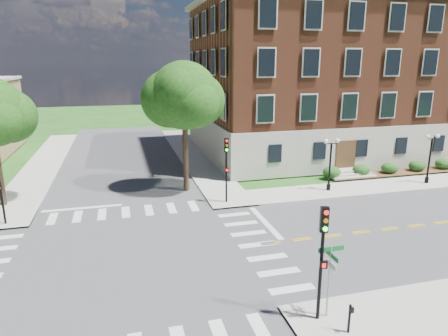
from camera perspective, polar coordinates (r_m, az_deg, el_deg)
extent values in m
plane|color=#1E4914|center=(22.31, -13.39, -12.70)|extent=(160.00, 160.00, 0.00)
cube|color=#3D3D3F|center=(22.31, -13.39, -12.69)|extent=(90.00, 12.00, 0.01)
cube|color=#3D3D3F|center=(22.31, -13.39, -12.68)|extent=(12.00, 90.00, 0.01)
cube|color=#9E9B93|center=(37.34, 24.07, -2.14)|extent=(34.00, 3.50, 0.12)
cube|color=#9E9B93|center=(44.70, -4.39, 1.81)|extent=(3.50, 34.00, 0.12)
cube|color=#9E9B93|center=(44.69, -24.32, 0.50)|extent=(3.50, 34.00, 0.12)
cube|color=silver|center=(26.52, 5.90, -7.74)|extent=(0.40, 5.50, 0.00)
cube|color=#A19C8E|center=(48.90, 14.93, 5.07)|extent=(30.00, 20.00, 4.20)
cube|color=brown|center=(48.24, 15.58, 14.46)|extent=(29.55, 19.70, 11.80)
cube|color=#A19C8E|center=(48.63, 16.12, 21.71)|extent=(30.60, 20.60, 0.50)
cube|color=#472D19|center=(38.50, 16.99, 1.73)|extent=(2.00, 0.10, 2.80)
cylinder|color=#2F2417|center=(32.73, -29.39, -0.94)|extent=(0.44, 0.44, 4.40)
cylinder|color=#2F2417|center=(32.10, -5.49, 1.17)|extent=(0.44, 0.44, 4.93)
sphere|color=#113D10|center=(31.29, -5.73, 10.27)|extent=(5.26, 5.26, 5.26)
cylinder|color=black|center=(16.72, 13.59, -14.80)|extent=(0.14, 0.14, 3.80)
cube|color=black|center=(15.69, 14.12, -7.16)|extent=(0.37, 0.30, 1.00)
cylinder|color=red|center=(15.46, 14.43, -6.19)|extent=(0.19, 0.10, 0.18)
cylinder|color=orange|center=(15.58, 14.35, -7.32)|extent=(0.19, 0.10, 0.18)
cylinder|color=#19E533|center=(15.71, 14.27, -8.44)|extent=(0.19, 0.10, 0.18)
cube|color=black|center=(16.30, 14.02, -13.26)|extent=(0.32, 0.20, 0.30)
cylinder|color=black|center=(29.19, 0.34, -1.32)|extent=(0.14, 0.14, 3.80)
cube|color=black|center=(28.61, 0.35, 3.30)|extent=(0.36, 0.29, 1.00)
cylinder|color=red|center=(28.42, 0.42, 3.90)|extent=(0.19, 0.09, 0.18)
cylinder|color=orange|center=(28.48, 0.41, 3.25)|extent=(0.19, 0.09, 0.18)
cylinder|color=#19E533|center=(28.55, 0.41, 2.60)|extent=(0.19, 0.09, 0.18)
cube|color=black|center=(28.86, 0.43, -0.27)|extent=(0.32, 0.19, 0.30)
cylinder|color=black|center=(28.89, -29.20, -3.46)|extent=(0.14, 0.14, 3.80)
cylinder|color=black|center=(33.43, 14.69, -2.65)|extent=(0.32, 0.32, 0.50)
cylinder|color=black|center=(32.98, 14.88, 0.09)|extent=(0.16, 0.16, 3.80)
cube|color=black|center=(32.55, 15.11, 3.41)|extent=(1.00, 0.06, 0.06)
sphere|color=white|center=(32.27, 14.36, 3.72)|extent=(0.36, 0.36, 0.36)
sphere|color=white|center=(32.77, 15.90, 3.78)|extent=(0.36, 0.36, 0.36)
cylinder|color=black|center=(38.45, 26.97, -1.52)|extent=(0.32, 0.32, 0.50)
cylinder|color=black|center=(38.06, 27.26, 0.86)|extent=(0.16, 0.16, 3.80)
cube|color=black|center=(37.69, 27.61, 3.74)|extent=(1.00, 0.06, 0.06)
sphere|color=white|center=(37.32, 27.08, 4.02)|extent=(0.36, 0.36, 0.36)
sphere|color=white|center=(37.99, 28.21, 4.05)|extent=(0.36, 0.36, 0.36)
cylinder|color=gray|center=(17.12, 14.73, -15.49)|extent=(0.07, 0.07, 3.10)
cube|color=#0D6925|center=(16.44, 15.07, -11.12)|extent=(1.10, 0.03, 0.20)
cube|color=#0D6925|center=(16.55, 15.01, -11.90)|extent=(0.03, 1.10, 0.20)
cube|color=silver|center=(16.78, 15.06, -13.24)|extent=(0.03, 0.75, 0.25)
cylinder|color=black|center=(16.95, 17.46, -19.85)|extent=(0.10, 0.10, 1.20)
cube|color=black|center=(16.62, 17.82, -18.78)|extent=(0.14, 0.08, 0.22)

